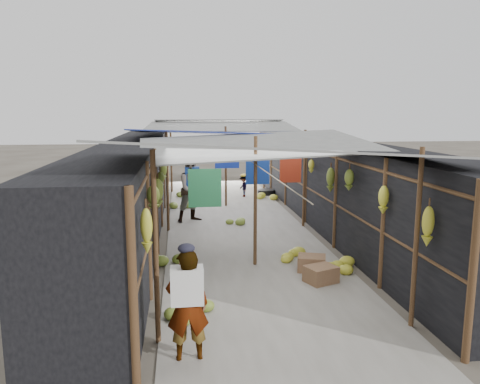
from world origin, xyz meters
name	(u,v)px	position (x,y,z in m)	size (l,w,h in m)	color
ground	(289,334)	(0.00, 0.00, 0.00)	(80.00, 80.00, 0.00)	#6B6356
aisle_slab	(235,224)	(0.00, 6.50, 0.01)	(3.60, 16.00, 0.02)	#9E998E
stall_left	(133,185)	(-2.70, 6.50, 1.15)	(1.40, 15.00, 2.30)	black
stall_right	(331,181)	(2.70, 6.50, 1.15)	(1.40, 15.00, 2.30)	black
crate_near	(312,264)	(1.03, 2.48, 0.16)	(0.53, 0.42, 0.32)	#8C6447
crate_mid	(321,275)	(1.02, 1.85, 0.16)	(0.53, 0.42, 0.32)	#8C6447
crate_back	(210,188)	(-0.34, 11.93, 0.15)	(0.49, 0.40, 0.31)	#8C6447
black_basin	(266,192)	(1.70, 10.93, 0.10)	(0.66, 0.66, 0.20)	black
vendor_elderly	(187,305)	(-1.41, -0.50, 0.72)	(0.52, 0.34, 1.44)	silver
shopper_blue	(192,189)	(-1.14, 6.99, 0.92)	(0.90, 0.70, 1.85)	#1E3098
vendor_seated	(243,186)	(0.78, 10.56, 0.39)	(0.51, 0.29, 0.79)	#44403B
market_canopy	(234,136)	(0.03, 6.83, 2.40)	(5.62, 15.20, 2.77)	brown
hanging_bananas	(231,167)	(-0.13, 6.23, 1.63)	(3.96, 14.12, 0.81)	gold
floor_bananas	(231,223)	(-0.16, 6.07, 0.15)	(3.96, 10.56, 0.35)	gold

